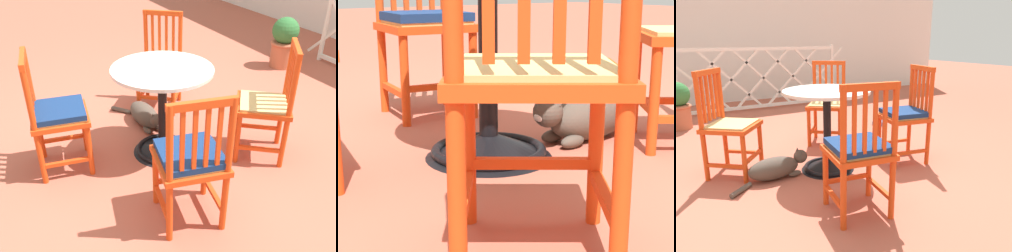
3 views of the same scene
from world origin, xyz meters
The scene contains 8 objects.
ground_plane centered at (0.00, 0.00, 0.00)m, with size 24.00×24.00×0.00m, color #AD5642.
cafe_table centered at (0.09, 0.06, 0.28)m, with size 0.76×0.76×0.73m.
orange_chair_near_fence centered at (0.45, 0.77, 0.43)m, with size 0.56×0.56×0.91m.
orange_chair_tucked_in centered at (-0.68, 0.40, 0.43)m, with size 0.56×0.56×0.91m.
orange_chair_facing_out centered at (-0.08, -0.71, 0.45)m, with size 0.45×0.45×0.91m.
orange_chair_by_planter centered at (0.84, -0.12, 0.45)m, with size 0.47×0.47×0.91m.
tabby_cat centered at (-0.37, 0.11, 0.10)m, with size 0.72×0.31×0.23m.
terracotta_planter centered at (-0.98, 2.23, 0.33)m, with size 0.32×0.32×0.62m.
Camera 1 is at (2.36, -1.02, 1.72)m, focal length 39.29 mm.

